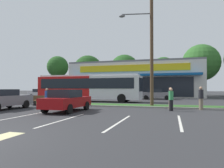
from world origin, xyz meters
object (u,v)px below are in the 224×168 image
object	(u,v)px
car_5	(3,99)
pedestrian_near_bench	(171,99)
pedestrian_far	(47,98)
city_bus	(89,87)
car_2	(73,94)
utility_pole	(150,38)
car_3	(67,100)
pedestrian_mid	(171,98)
car_4	(41,93)
car_0	(156,94)
bus_stop_bench	(40,100)
pedestrian_by_pole	(201,98)

from	to	relation	value
car_5	pedestrian_near_bench	world-z (taller)	pedestrian_near_bench
pedestrian_far	city_bus	bearing A→B (deg)	34.36
car_2	pedestrian_near_bench	xyz separation A→B (m)	(15.28, -14.68, 0.08)
utility_pole	pedestrian_near_bench	world-z (taller)	utility_pole
car_3	pedestrian_far	bearing A→B (deg)	52.34
pedestrian_mid	pedestrian_far	bearing A→B (deg)	-48.80
car_5	pedestrian_far	size ratio (longest dim) A/B	2.91
car_4	car_5	distance (m)	20.21
car_5	pedestrian_far	xyz separation A→B (m)	(1.91, 2.80, 0.02)
pedestrian_near_bench	car_4	bearing A→B (deg)	1.37
city_bus	pedestrian_near_bench	distance (m)	12.82
car_2	car_5	bearing A→B (deg)	-79.94
car_5	car_0	bearing A→B (deg)	-29.48
city_bus	bus_stop_bench	xyz separation A→B (m)	(-1.92, -7.07, -1.26)
city_bus	pedestrian_by_pole	xyz separation A→B (m)	(11.97, -6.77, -0.89)
car_4	pedestrian_near_bench	bearing A→B (deg)	-35.05
car_0	car_5	size ratio (longest dim) A/B	0.99
car_3	car_4	bearing A→B (deg)	39.76
car_2	car_5	world-z (taller)	car_5
bus_stop_bench	city_bus	bearing A→B (deg)	-105.19
bus_stop_bench	car_3	size ratio (longest dim) A/B	0.37
car_2	car_3	size ratio (longest dim) A/B	1.04
car_0	pedestrian_mid	world-z (taller)	pedestrian_mid
city_bus	bus_stop_bench	distance (m)	7.43
city_bus	car_0	distance (m)	10.34
utility_pole	car_2	bearing A→B (deg)	139.02
car_0	pedestrian_mid	distance (m)	13.91
pedestrian_near_bench	pedestrian_far	xyz separation A→B (m)	(-10.29, 0.10, -0.01)
utility_pole	pedestrian_by_pole	size ratio (longest dim) A/B	6.52
car_4	pedestrian_by_pole	world-z (taller)	pedestrian_by_pole
bus_stop_bench	car_0	distance (m)	16.92
car_3	car_5	world-z (taller)	car_5
pedestrian_near_bench	pedestrian_mid	size ratio (longest dim) A/B	0.97
bus_stop_bench	car_0	bearing A→B (deg)	-124.48
bus_stop_bench	car_2	distance (m)	14.03
pedestrian_near_bench	pedestrian_by_pole	distance (m)	2.58
car_4	pedestrian_near_bench	world-z (taller)	pedestrian_near_bench
car_5	city_bus	bearing A→B (deg)	-12.34
car_5	pedestrian_far	bearing A→B (deg)	-34.34
car_3	car_2	bearing A→B (deg)	25.92
utility_pole	car_3	distance (m)	9.17
car_5	pedestrian_mid	distance (m)	12.80
car_2	pedestrian_by_pole	bearing A→B (deg)	-37.27
bus_stop_bench	pedestrian_by_pole	world-z (taller)	pedestrian_by_pole
car_5	pedestrian_by_pole	xyz separation A→B (m)	(14.35, 4.12, 0.09)
utility_pole	pedestrian_mid	size ratio (longest dim) A/B	6.77
utility_pole	pedestrian_by_pole	distance (m)	6.67
car_3	utility_pole	bearing A→B (deg)	-43.75
bus_stop_bench	pedestrian_far	xyz separation A→B (m)	(1.45, -1.01, 0.31)
car_2	pedestrian_by_pole	xyz separation A→B (m)	(17.43, -13.27, 0.14)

